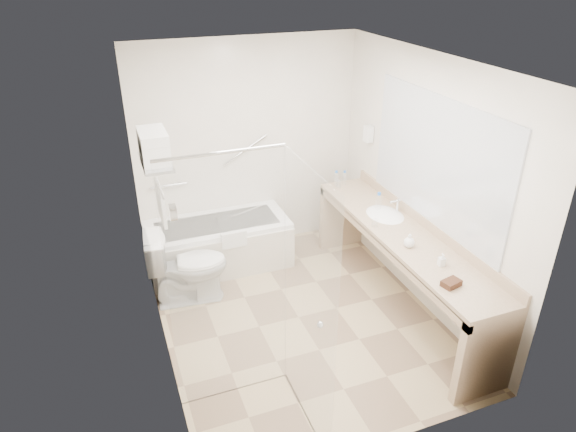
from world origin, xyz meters
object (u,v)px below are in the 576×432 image
object	(u,v)px
bathtub	(219,244)
water_bottle_left	(336,179)
vanity_counter	(401,251)
toilet	(188,266)
amenity_basket	(451,283)

from	to	relation	value
bathtub	water_bottle_left	distance (m)	1.55
bathtub	vanity_counter	xyz separation A→B (m)	(1.52, -1.39, 0.36)
toilet	bathtub	bearing A→B (deg)	-34.93
amenity_basket	water_bottle_left	world-z (taller)	water_bottle_left
toilet	amenity_basket	xyz separation A→B (m)	(1.85, -1.76, 0.48)
vanity_counter	amenity_basket	bearing A→B (deg)	-97.60
bathtub	amenity_basket	bearing A→B (deg)	-58.60
bathtub	amenity_basket	distance (m)	2.76
bathtub	toilet	size ratio (longest dim) A/B	1.97
bathtub	toilet	distance (m)	0.71
bathtub	water_bottle_left	size ratio (longest dim) A/B	8.63
toilet	vanity_counter	bearing A→B (deg)	-108.35
toilet	water_bottle_left	distance (m)	1.97
toilet	water_bottle_left	size ratio (longest dim) A/B	4.39
amenity_basket	water_bottle_left	bearing A→B (deg)	90.14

